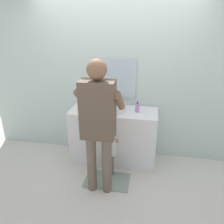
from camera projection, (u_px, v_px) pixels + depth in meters
The scene contains 10 objects.
ground_plane at pixel (110, 170), 3.48m from camera, with size 14.00×14.00×0.00m, color silver.
back_wall at pixel (117, 76), 3.52m from camera, with size 4.40×0.10×2.70m.
vanity_cabinet at pixel (114, 136), 3.58m from camera, with size 1.33×0.54×0.89m, color white.
sink_basin at pixel (114, 107), 3.37m from camera, with size 0.36×0.36×0.11m.
faucet at pixel (116, 101), 3.56m from camera, with size 0.18×0.14×0.18m.
toothbrush_cup at pixel (92, 105), 3.47m from camera, with size 0.07×0.07×0.21m.
soap_bottle at pixel (137, 108), 3.32m from camera, with size 0.06×0.06×0.17m.
bath_mat at pixel (107, 180), 3.25m from camera, with size 0.64×0.40×0.02m, color gray.
child_toddler at pixel (109, 147), 3.20m from camera, with size 0.25×0.25×0.80m.
adult_parent at pixel (98, 118), 2.70m from camera, with size 0.55×0.58×1.79m.
Camera 1 is at (0.53, -2.81, 2.19)m, focal length 35.83 mm.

